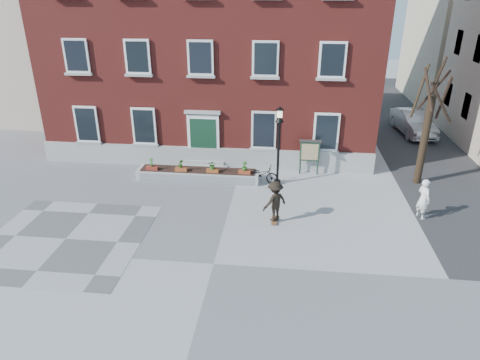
# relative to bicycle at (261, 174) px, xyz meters

# --- Properties ---
(ground) EXTENTS (100.00, 100.00, 0.00)m
(ground) POSITION_rel_bicycle_xyz_m (-1.19, -7.15, -0.46)
(ground) COLOR #969698
(ground) RESTS_ON ground
(checker_patch) EXTENTS (6.00, 6.00, 0.01)m
(checker_patch) POSITION_rel_bicycle_xyz_m (-7.19, -6.15, -0.45)
(checker_patch) COLOR #505153
(checker_patch) RESTS_ON ground
(distant_building) EXTENTS (10.00, 12.00, 13.00)m
(distant_building) POSITION_rel_bicycle_xyz_m (-19.19, 12.85, 6.04)
(distant_building) COLOR #C0B09B
(distant_building) RESTS_ON ground
(bicycle) EXTENTS (1.81, 0.84, 0.92)m
(bicycle) POSITION_rel_bicycle_xyz_m (0.00, 0.00, 0.00)
(bicycle) COLOR black
(bicycle) RESTS_ON ground
(parked_car) EXTENTS (2.24, 4.92, 1.56)m
(parked_car) POSITION_rel_bicycle_xyz_m (9.56, 9.02, 0.32)
(parked_car) COLOR silver
(parked_car) RESTS_ON ground
(bystander) EXTENTS (0.66, 0.76, 1.77)m
(bystander) POSITION_rel_bicycle_xyz_m (6.99, -2.85, 0.43)
(bystander) COLOR white
(bystander) RESTS_ON ground
(brick_building) EXTENTS (18.40, 10.85, 12.60)m
(brick_building) POSITION_rel_bicycle_xyz_m (-3.19, 6.83, 5.84)
(brick_building) COLOR maroon
(brick_building) RESTS_ON ground
(planter_assembly) EXTENTS (6.20, 1.12, 1.15)m
(planter_assembly) POSITION_rel_bicycle_xyz_m (-3.18, 0.03, -0.15)
(planter_assembly) COLOR #B6B6B1
(planter_assembly) RESTS_ON ground
(bare_tree) EXTENTS (1.83, 1.83, 6.16)m
(bare_tree) POSITION_rel_bicycle_xyz_m (7.82, 0.86, 2.33)
(bare_tree) COLOR #2F2115
(bare_tree) RESTS_ON ground
(lamp_post) EXTENTS (0.40, 0.40, 3.93)m
(lamp_post) POSITION_rel_bicycle_xyz_m (0.83, -0.08, 2.08)
(lamp_post) COLOR black
(lamp_post) RESTS_ON ground
(notice_board) EXTENTS (1.10, 0.16, 1.87)m
(notice_board) POSITION_rel_bicycle_xyz_m (2.43, 1.35, 0.80)
(notice_board) COLOR #172F22
(notice_board) RESTS_ON ground
(skateboarder) EXTENTS (1.28, 1.21, 1.81)m
(skateboarder) POSITION_rel_bicycle_xyz_m (0.83, -3.87, 0.48)
(skateboarder) COLOR brown
(skateboarder) RESTS_ON ground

